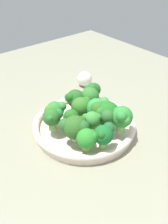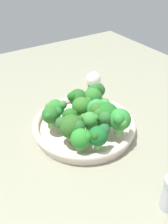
{
  "view_description": "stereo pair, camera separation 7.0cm",
  "coord_description": "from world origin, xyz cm",
  "px_view_note": "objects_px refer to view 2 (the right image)",
  "views": [
    {
      "loc": [
        33.63,
        47.37,
        45.97
      ],
      "look_at": [
        -3.16,
        3.16,
        6.28
      ],
      "focal_mm": 41.72,
      "sensor_mm": 36.0,
      "label": 1
    },
    {
      "loc": [
        28.0,
        51.5,
        45.97
      ],
      "look_at": [
        -3.16,
        3.16,
        6.28
      ],
      "focal_mm": 41.72,
      "sensor_mm": 36.0,
      "label": 2
    }
  ],
  "objects_px": {
    "broccoli_floret_10": "(104,115)",
    "broccoli_floret_11": "(55,108)",
    "broccoli_floret_0": "(93,96)",
    "broccoli_floret_1": "(100,135)",
    "bowl": "(84,126)",
    "broccoli_floret_5": "(120,120)",
    "broccoli_floret_4": "(77,98)",
    "broccoli_floret_6": "(82,139)",
    "broccoli_floret_7": "(51,115)",
    "broccoli_floret_2": "(98,109)",
    "broccoli_floret_3": "(72,126)",
    "broccoli_floret_8": "(90,121)",
    "broccoli_floret_13": "(82,106)",
    "broccoli_floret_12": "(98,92)",
    "garlic_bulb": "(93,79)",
    "broccoli_floret_9": "(70,116)"
  },
  "relations": [
    {
      "from": "broccoli_floret_0",
      "to": "broccoli_floret_1",
      "type": "bearing_deg",
      "value": 60.65
    },
    {
      "from": "bowl",
      "to": "broccoli_floret_5",
      "type": "relative_size",
      "value": 3.84
    },
    {
      "from": "broccoli_floret_1",
      "to": "broccoli_floret_4",
      "type": "xyz_separation_m",
      "value": [
        -0.04,
        -0.17,
        -0.0
      ]
    },
    {
      "from": "broccoli_floret_4",
      "to": "broccoli_floret_11",
      "type": "height_order",
      "value": "broccoli_floret_4"
    },
    {
      "from": "broccoli_floret_4",
      "to": "broccoli_floret_13",
      "type": "relative_size",
      "value": 1.02
    },
    {
      "from": "broccoli_floret_0",
      "to": "broccoli_floret_10",
      "type": "relative_size",
      "value": 0.93
    },
    {
      "from": "broccoli_floret_3",
      "to": "garlic_bulb",
      "type": "relative_size",
      "value": 1.29
    },
    {
      "from": "bowl",
      "to": "broccoli_floret_1",
      "type": "distance_m",
      "value": 0.12
    },
    {
      "from": "broccoli_floret_0",
      "to": "broccoli_floret_10",
      "type": "height_order",
      "value": "broccoli_floret_10"
    },
    {
      "from": "broccoli_floret_5",
      "to": "broccoli_floret_9",
      "type": "distance_m",
      "value": 0.13
    },
    {
      "from": "broccoli_floret_9",
      "to": "broccoli_floret_11",
      "type": "height_order",
      "value": "broccoli_floret_11"
    },
    {
      "from": "broccoli_floret_4",
      "to": "broccoli_floret_7",
      "type": "distance_m",
      "value": 0.11
    },
    {
      "from": "bowl",
      "to": "broccoli_floret_4",
      "type": "bearing_deg",
      "value": -104.23
    },
    {
      "from": "broccoli_floret_1",
      "to": "broccoli_floret_11",
      "type": "bearing_deg",
      "value": -77.77
    },
    {
      "from": "broccoli_floret_3",
      "to": "broccoli_floret_8",
      "type": "relative_size",
      "value": 1.1
    },
    {
      "from": "broccoli_floret_10",
      "to": "garlic_bulb",
      "type": "xyz_separation_m",
      "value": [
        -0.14,
        -0.26,
        -0.05
      ]
    },
    {
      "from": "bowl",
      "to": "broccoli_floret_2",
      "type": "bearing_deg",
      "value": 154.86
    },
    {
      "from": "broccoli_floret_5",
      "to": "broccoli_floret_10",
      "type": "xyz_separation_m",
      "value": [
        0.02,
        -0.04,
        -0.0
      ]
    },
    {
      "from": "broccoli_floret_5",
      "to": "garlic_bulb",
      "type": "relative_size",
      "value": 1.38
    },
    {
      "from": "broccoli_floret_8",
      "to": "bowl",
      "type": "bearing_deg",
      "value": -107.4
    },
    {
      "from": "bowl",
      "to": "broccoli_floret_11",
      "type": "xyz_separation_m",
      "value": [
        0.06,
        -0.05,
        0.05
      ]
    },
    {
      "from": "broccoli_floret_2",
      "to": "broccoli_floret_4",
      "type": "bearing_deg",
      "value": -75.61
    },
    {
      "from": "broccoli_floret_1",
      "to": "broccoli_floret_7",
      "type": "relative_size",
      "value": 0.96
    },
    {
      "from": "broccoli_floret_7",
      "to": "bowl",
      "type": "bearing_deg",
      "value": 164.6
    },
    {
      "from": "broccoli_floret_6",
      "to": "broccoli_floret_4",
      "type": "bearing_deg",
      "value": -117.99
    },
    {
      "from": "broccoli_floret_2",
      "to": "broccoli_floret_10",
      "type": "bearing_deg",
      "value": 75.97
    },
    {
      "from": "garlic_bulb",
      "to": "broccoli_floret_8",
      "type": "bearing_deg",
      "value": 53.53
    },
    {
      "from": "broccoli_floret_5",
      "to": "broccoli_floret_7",
      "type": "height_order",
      "value": "broccoli_floret_5"
    },
    {
      "from": "broccoli_floret_2",
      "to": "broccoli_floret_6",
      "type": "bearing_deg",
      "value": 36.66
    },
    {
      "from": "broccoli_floret_6",
      "to": "broccoli_floret_11",
      "type": "distance_m",
      "value": 0.14
    },
    {
      "from": "broccoli_floret_4",
      "to": "broccoli_floret_6",
      "type": "xyz_separation_m",
      "value": [
        0.08,
        0.15,
        -0.0
      ]
    },
    {
      "from": "broccoli_floret_1",
      "to": "broccoli_floret_11",
      "type": "xyz_separation_m",
      "value": [
        0.03,
        -0.16,
        -0.0
      ]
    },
    {
      "from": "broccoli_floret_0",
      "to": "broccoli_floret_5",
      "type": "bearing_deg",
      "value": 83.97
    },
    {
      "from": "broccoli_floret_1",
      "to": "broccoli_floret_12",
      "type": "distance_m",
      "value": 0.21
    },
    {
      "from": "bowl",
      "to": "broccoli_floret_10",
      "type": "xyz_separation_m",
      "value": [
        -0.03,
        0.06,
        0.06
      ]
    },
    {
      "from": "bowl",
      "to": "broccoli_floret_2",
      "type": "xyz_separation_m",
      "value": [
        -0.04,
        0.02,
        0.05
      ]
    },
    {
      "from": "broccoli_floret_1",
      "to": "broccoli_floret_2",
      "type": "bearing_deg",
      "value": -124.07
    },
    {
      "from": "broccoli_floret_0",
      "to": "broccoli_floret_3",
      "type": "distance_m",
      "value": 0.15
    },
    {
      "from": "broccoli_floret_1",
      "to": "broccoli_floret_8",
      "type": "bearing_deg",
      "value": -100.81
    },
    {
      "from": "broccoli_floret_7",
      "to": "broccoli_floret_8",
      "type": "relative_size",
      "value": 1.01
    },
    {
      "from": "broccoli_floret_4",
      "to": "broccoli_floret_12",
      "type": "distance_m",
      "value": 0.07
    },
    {
      "from": "broccoli_floret_8",
      "to": "broccoli_floret_13",
      "type": "height_order",
      "value": "same"
    },
    {
      "from": "broccoli_floret_1",
      "to": "broccoli_floret_3",
      "type": "distance_m",
      "value": 0.07
    },
    {
      "from": "broccoli_floret_13",
      "to": "broccoli_floret_0",
      "type": "bearing_deg",
      "value": -155.92
    },
    {
      "from": "bowl",
      "to": "broccoli_floret_5",
      "type": "xyz_separation_m",
      "value": [
        -0.04,
        0.1,
        0.06
      ]
    },
    {
      "from": "broccoli_floret_7",
      "to": "broccoli_floret_12",
      "type": "height_order",
      "value": "broccoli_floret_7"
    },
    {
      "from": "broccoli_floret_1",
      "to": "broccoli_floret_2",
      "type": "height_order",
      "value": "broccoli_floret_2"
    },
    {
      "from": "broccoli_floret_12",
      "to": "broccoli_floret_13",
      "type": "xyz_separation_m",
      "value": [
        0.08,
        0.04,
        0.0
      ]
    },
    {
      "from": "bowl",
      "to": "broccoli_floret_7",
      "type": "bearing_deg",
      "value": -15.4
    },
    {
      "from": "broccoli_floret_10",
      "to": "broccoli_floret_11",
      "type": "distance_m",
      "value": 0.14
    }
  ]
}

